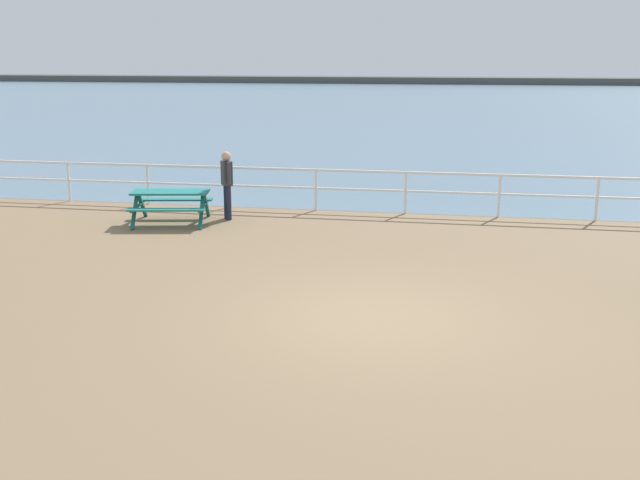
# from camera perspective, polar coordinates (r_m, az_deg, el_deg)

# --- Properties ---
(ground_plane) EXTENTS (30.00, 24.00, 0.20)m
(ground_plane) POSITION_cam_1_polar(r_m,az_deg,el_deg) (11.42, 3.82, -6.47)
(ground_plane) COLOR #846B4C
(sea_band) EXTENTS (142.00, 90.00, 0.01)m
(sea_band) POSITION_cam_1_polar(r_m,az_deg,el_deg) (63.51, 9.51, 10.41)
(sea_band) COLOR slate
(sea_band) RESTS_ON ground
(distant_shoreline) EXTENTS (142.00, 6.00, 1.80)m
(distant_shoreline) POSITION_cam_1_polar(r_m,az_deg,el_deg) (106.45, 10.02, 11.82)
(distant_shoreline) COLOR #4C4C47
(distant_shoreline) RESTS_ON ground
(seaward_railing) EXTENTS (23.07, 0.07, 1.08)m
(seaward_railing) POSITION_cam_1_polar(r_m,az_deg,el_deg) (18.68, 6.66, 4.33)
(seaward_railing) COLOR white
(seaward_railing) RESTS_ON ground
(picnic_table_near_right) EXTENTS (2.05, 1.83, 0.80)m
(picnic_table_near_right) POSITION_cam_1_polar(r_m,az_deg,el_deg) (17.89, -11.47, 3.13)
(picnic_table_near_right) COLOR #1E7A70
(picnic_table_near_right) RESTS_ON ground
(visitor) EXTENTS (0.36, 0.47, 1.66)m
(visitor) POSITION_cam_1_polar(r_m,az_deg,el_deg) (18.03, -7.21, 4.56)
(visitor) COLOR #1E2338
(visitor) RESTS_ON ground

